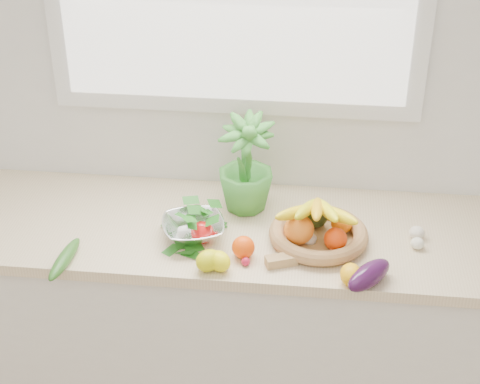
# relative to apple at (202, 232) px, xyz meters

# --- Properties ---
(back_wall) EXTENTS (4.50, 0.02, 2.70)m
(back_wall) POSITION_rel_apple_xyz_m (0.07, 0.41, 0.41)
(back_wall) COLOR white
(back_wall) RESTS_ON ground
(counter_cabinet) EXTENTS (2.20, 0.58, 0.86)m
(counter_cabinet) POSITION_rel_apple_xyz_m (0.07, 0.11, -0.51)
(counter_cabinet) COLOR silver
(counter_cabinet) RESTS_ON ground
(countertop) EXTENTS (2.24, 0.62, 0.04)m
(countertop) POSITION_rel_apple_xyz_m (0.07, 0.11, -0.06)
(countertop) COLOR beige
(countertop) RESTS_ON counter_cabinet
(orange_loose) EXTENTS (0.08, 0.08, 0.07)m
(orange_loose) POSITION_rel_apple_xyz_m (0.14, -0.07, -0.00)
(orange_loose) COLOR #FF4B08
(orange_loose) RESTS_ON countertop
(lemon_a) EXTENTS (0.08, 0.09, 0.07)m
(lemon_a) POSITION_rel_apple_xyz_m (0.49, -0.17, -0.00)
(lemon_a) COLOR #FFB10D
(lemon_a) RESTS_ON countertop
(lemon_b) EXTENTS (0.11, 0.11, 0.07)m
(lemon_b) POSITION_rel_apple_xyz_m (0.04, -0.15, -0.00)
(lemon_b) COLOR #D7D90B
(lemon_b) RESTS_ON countertop
(lemon_c) EXTENTS (0.10, 0.10, 0.06)m
(lemon_c) POSITION_rel_apple_xyz_m (0.08, -0.15, -0.01)
(lemon_c) COLOR #FFF60D
(lemon_c) RESTS_ON countertop
(apple) EXTENTS (0.10, 0.10, 0.08)m
(apple) POSITION_rel_apple_xyz_m (0.00, 0.00, 0.00)
(apple) COLOR red
(apple) RESTS_ON countertop
(ginger) EXTENTS (0.11, 0.07, 0.03)m
(ginger) POSITION_rel_apple_xyz_m (0.27, -0.10, -0.02)
(ginger) COLOR tan
(ginger) RESTS_ON countertop
(garlic_a) EXTENTS (0.05, 0.05, 0.04)m
(garlic_a) POSITION_rel_apple_xyz_m (0.71, 0.04, -0.02)
(garlic_a) COLOR white
(garlic_a) RESTS_ON countertop
(garlic_b) EXTENTS (0.07, 0.07, 0.04)m
(garlic_b) POSITION_rel_apple_xyz_m (0.71, 0.10, -0.02)
(garlic_b) COLOR silver
(garlic_b) RESTS_ON countertop
(garlic_c) EXTENTS (0.06, 0.06, 0.04)m
(garlic_c) POSITION_rel_apple_xyz_m (0.35, 0.03, -0.02)
(garlic_c) COLOR beige
(garlic_c) RESTS_ON countertop
(eggplant) EXTENTS (0.17, 0.19, 0.07)m
(eggplant) POSITION_rel_apple_xyz_m (0.54, -0.17, -0.00)
(eggplant) COLOR #330F37
(eggplant) RESTS_ON countertop
(cucumber) EXTENTS (0.06, 0.24, 0.04)m
(cucumber) POSITION_rel_apple_xyz_m (-0.42, -0.17, -0.02)
(cucumber) COLOR #1E5E1B
(cucumber) RESTS_ON countertop
(radish) EXTENTS (0.04, 0.04, 0.03)m
(radish) POSITION_rel_apple_xyz_m (0.16, -0.11, -0.02)
(radish) COLOR red
(radish) RESTS_ON countertop
(potted_herb) EXTENTS (0.22, 0.22, 0.35)m
(potted_herb) POSITION_rel_apple_xyz_m (0.12, 0.23, 0.14)
(potted_herb) COLOR green
(potted_herb) RESTS_ON countertop
(fruit_basket) EXTENTS (0.34, 0.34, 0.18)m
(fruit_basket) POSITION_rel_apple_xyz_m (0.38, 0.05, 0.01)
(fruit_basket) COLOR tan
(fruit_basket) RESTS_ON countertop
(colander_with_spinach) EXTENTS (0.26, 0.26, 0.11)m
(colander_with_spinach) POSITION_rel_apple_xyz_m (-0.03, 0.02, 0.02)
(colander_with_spinach) COLOR silver
(colander_with_spinach) RESTS_ON countertop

